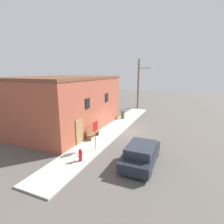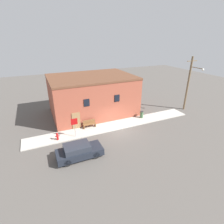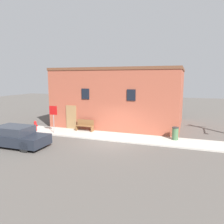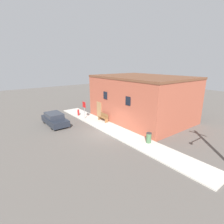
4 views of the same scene
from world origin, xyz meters
The scene contains 8 objects.
ground_plane centered at (0.00, 0.00, 0.00)m, with size 80.00×80.00×0.00m, color #56514C.
sidewalk centered at (0.00, 1.18, 0.05)m, with size 21.77×2.36×0.10m.
brick_building centered at (-1.14, 6.54, 2.76)m, with size 11.65×8.48×5.51m.
fire_hydrant centered at (-7.16, 0.61, 0.53)m, with size 0.48×0.23×0.86m.
stop_sign centered at (-5.20, 0.49, 1.69)m, with size 0.72×0.06×2.25m.
bench centered at (-3.09, 1.97, 0.56)m, with size 1.55×0.44×0.96m.
trash_bin centered at (4.41, 1.69, 0.58)m, with size 0.48×0.48×0.94m.
parked_car centered at (-5.70, -3.19, 0.68)m, with size 4.31×1.87×1.40m.
Camera 4 is at (13.86, -9.72, 7.05)m, focal length 28.00 mm.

